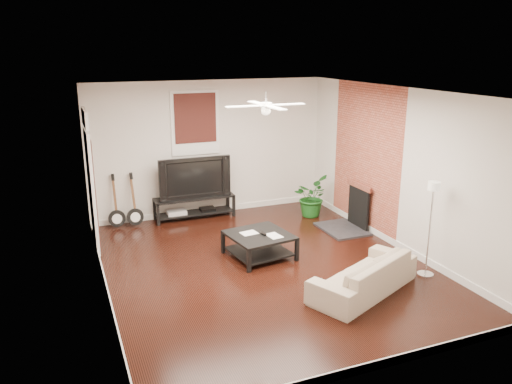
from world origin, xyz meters
TOP-DOWN VIEW (x-y plane):
  - room at (0.00, 0.00)m, footprint 5.01×6.01m
  - brick_accent at (2.49, 1.00)m, footprint 0.02×2.20m
  - fireplace at (2.20, 1.00)m, footprint 0.80×1.10m
  - window_back at (-0.30, 2.97)m, footprint 1.00×0.06m
  - door_left at (-2.46, 1.90)m, footprint 0.08×1.00m
  - tv_stand at (-0.43, 2.78)m, footprint 1.65×0.44m
  - tv at (-0.43, 2.80)m, footprint 1.48×0.19m
  - coffee_table at (0.06, 0.40)m, footprint 1.10×1.10m
  - sofa at (0.99, -1.34)m, footprint 1.99×1.43m
  - floor_lamp at (2.20, -1.24)m, footprint 0.33×0.33m
  - potted_plant at (1.88, 2.02)m, footprint 0.97×1.00m
  - guitar_left at (-2.01, 2.75)m, footprint 0.34×0.24m
  - guitar_right at (-1.66, 2.72)m, footprint 0.36×0.28m
  - ceiling_fan at (0.00, 0.00)m, footprint 1.24×1.24m

SIDE VIEW (x-z plane):
  - coffee_table at x=0.06m, z-range 0.00..0.41m
  - tv_stand at x=-0.43m, z-range 0.00..0.46m
  - sofa at x=0.99m, z-range 0.00..0.54m
  - potted_plant at x=1.88m, z-range 0.00..0.84m
  - fireplace at x=2.20m, z-range 0.00..0.92m
  - guitar_left at x=-2.01m, z-range 0.00..1.07m
  - guitar_right at x=-1.66m, z-range 0.00..1.07m
  - floor_lamp at x=2.20m, z-range 0.00..1.52m
  - tv at x=-0.43m, z-range 0.46..1.31m
  - door_left at x=-2.46m, z-range 0.00..2.50m
  - room at x=0.00m, z-range 0.00..2.80m
  - brick_accent at x=2.49m, z-range 0.00..2.80m
  - window_back at x=-0.30m, z-range 1.30..2.60m
  - ceiling_fan at x=0.00m, z-range 2.44..2.76m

